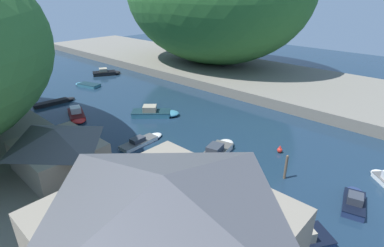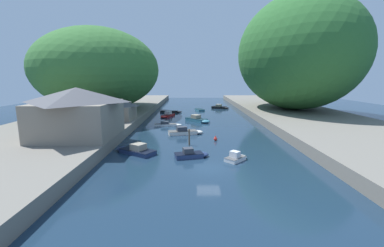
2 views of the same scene
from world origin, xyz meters
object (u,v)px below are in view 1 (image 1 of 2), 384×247
object	(u,v)px
boat_far_right_bank	(289,240)
boat_near_quay	(107,73)
boat_white_cruiser	(56,102)
boat_yellow_tender	(218,150)
waterfront_building	(166,233)
boat_navy_launch	(77,115)
boat_far_upstream	(354,200)
boat_small_dinghy	(156,113)
channel_buoy_near	(280,150)
boat_open_rowboat	(143,141)
boathouse_shed	(58,149)
boat_red_skiff	(87,85)

from	to	relation	value
boat_far_right_bank	boat_near_quay	bearing A→B (deg)	14.57
boat_white_cruiser	boat_yellow_tender	bearing A→B (deg)	14.61
boat_near_quay	boat_yellow_tender	xyz separation A→B (m)	(-9.84, -35.86, -0.01)
waterfront_building	boat_navy_launch	bearing A→B (deg)	71.33
boat_navy_launch	boat_far_right_bank	size ratio (longest dim) A/B	0.96
boat_navy_launch	boat_yellow_tender	bearing A→B (deg)	125.00
boat_far_upstream	boat_far_right_bank	world-z (taller)	boat_far_right_bank
boat_white_cruiser	boat_yellow_tender	world-z (taller)	boat_yellow_tender
boat_small_dinghy	boat_yellow_tender	xyz separation A→B (m)	(-2.41, -12.47, -0.04)
boat_near_quay	boat_far_upstream	bearing A→B (deg)	18.65
boat_yellow_tender	channel_buoy_near	xyz separation A→B (m)	(4.61, -4.54, -0.10)
boat_far_upstream	boat_open_rowboat	size ratio (longest dim) A/B	0.80
boathouse_shed	boat_far_upstream	world-z (taller)	boathouse_shed
waterfront_building	boat_far_right_bank	size ratio (longest dim) A/B	1.83
boat_far_upstream	boat_red_skiff	bearing A→B (deg)	162.97
waterfront_building	boat_red_skiff	world-z (taller)	waterfront_building
boathouse_shed	boat_open_rowboat	world-z (taller)	boathouse_shed
boathouse_shed	channel_buoy_near	xyz separation A→B (m)	(17.84, -10.98, -3.18)
boat_yellow_tender	boat_red_skiff	bearing A→B (deg)	161.45
boat_white_cruiser	boat_small_dinghy	bearing A→B (deg)	30.60
waterfront_building	boat_yellow_tender	size ratio (longest dim) A/B	1.76
boat_white_cruiser	boat_near_quay	distance (m)	16.89
boat_open_rowboat	channel_buoy_near	bearing A→B (deg)	33.11
boat_far_upstream	boat_near_quay	size ratio (longest dim) A/B	0.77
boat_white_cruiser	boat_yellow_tender	distance (m)	27.39
boat_white_cruiser	boat_open_rowboat	bearing A→B (deg)	7.38
waterfront_building	boat_red_skiff	bearing A→B (deg)	66.20
boat_yellow_tender	boat_red_skiff	world-z (taller)	boat_yellow_tender
boathouse_shed	boat_far_right_bank	world-z (taller)	boathouse_shed
boat_navy_launch	boat_open_rowboat	world-z (taller)	boat_navy_launch
boat_navy_launch	boathouse_shed	bearing A→B (deg)	79.08
boat_far_upstream	boat_open_rowboat	xyz separation A→B (m)	(-4.79, 20.41, -0.10)
boat_navy_launch	channel_buoy_near	xyz separation A→B (m)	(9.71, -24.27, -0.06)
waterfront_building	boat_far_right_bank	xyz separation A→B (m)	(8.17, -2.87, -4.58)
boathouse_shed	boat_small_dinghy	distance (m)	17.03
boat_far_upstream	boat_navy_launch	world-z (taller)	boat_navy_launch
boat_open_rowboat	boat_small_dinghy	bearing A→B (deg)	126.83
boat_yellow_tender	boat_navy_launch	world-z (taller)	boat_yellow_tender
boat_white_cruiser	boat_red_skiff	size ratio (longest dim) A/B	1.19
waterfront_building	boat_far_upstream	world-z (taller)	waterfront_building
waterfront_building	channel_buoy_near	size ratio (longest dim) A/B	13.36
boat_white_cruiser	boat_open_rowboat	size ratio (longest dim) A/B	1.11
waterfront_building	boat_far_upstream	xyz separation A→B (m)	(15.53, -4.72, -4.60)
boat_white_cruiser	boat_red_skiff	xyz separation A→B (m)	(7.62, 4.76, -0.00)
boathouse_shed	boat_near_quay	world-z (taller)	boathouse_shed
boat_far_upstream	boat_yellow_tender	world-z (taller)	boat_yellow_tender
boat_far_upstream	channel_buoy_near	bearing A→B (deg)	142.21
waterfront_building	boat_far_right_bank	bearing A→B (deg)	-19.39
boathouse_shed	boat_red_skiff	distance (m)	30.30
boat_navy_launch	boat_open_rowboat	bearing A→B (deg)	116.82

